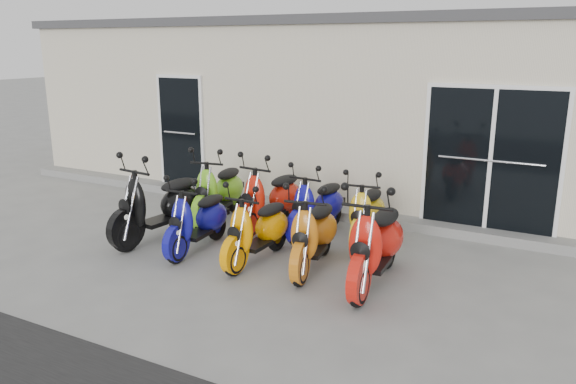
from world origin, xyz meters
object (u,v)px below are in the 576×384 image
at_px(scooter_back_green, 219,183).
at_px(scooter_front_orange_a, 258,220).
at_px(scooter_front_blue, 198,211).
at_px(scooter_front_orange_b, 314,224).
at_px(scooter_back_red, 271,190).
at_px(scooter_front_red, 377,232).
at_px(scooter_front_black, 159,195).
at_px(scooter_back_blue, 318,198).
at_px(scooter_back_yellow, 367,205).

bearing_deg(scooter_back_green, scooter_front_orange_a, -48.98).
bearing_deg(scooter_front_blue, scooter_front_orange_b, 1.08).
bearing_deg(scooter_back_green, scooter_back_red, -8.60).
xyz_separation_m(scooter_front_red, scooter_back_red, (-2.19, 1.27, -0.03)).
relative_size(scooter_front_black, scooter_back_green, 1.06).
xyz_separation_m(scooter_front_blue, scooter_back_green, (-0.54, 1.31, 0.07)).
relative_size(scooter_front_orange_a, scooter_front_orange_b, 0.95).
bearing_deg(scooter_front_blue, scooter_back_blue, 44.44).
xyz_separation_m(scooter_front_black, scooter_back_yellow, (2.81, 1.27, -0.10)).
bearing_deg(scooter_back_red, scooter_back_blue, 10.95).
xyz_separation_m(scooter_front_black, scooter_front_orange_b, (2.54, 0.03, -0.08)).
bearing_deg(scooter_front_blue, scooter_back_red, 67.35).
height_order(scooter_front_blue, scooter_back_green, scooter_back_green).
xyz_separation_m(scooter_front_black, scooter_back_green, (0.24, 1.19, -0.04)).
height_order(scooter_front_orange_a, scooter_back_blue, scooter_back_blue).
height_order(scooter_front_blue, scooter_front_orange_a, scooter_front_orange_a).
height_order(scooter_front_orange_b, scooter_back_red, scooter_back_red).
bearing_deg(scooter_back_green, scooter_front_blue, -76.12).
bearing_deg(scooter_front_black, scooter_back_blue, 39.33).
distance_m(scooter_front_blue, scooter_front_orange_b, 1.76).
distance_m(scooter_front_blue, scooter_back_blue, 1.84).
xyz_separation_m(scooter_front_orange_b, scooter_back_blue, (-0.52, 1.23, -0.02)).
height_order(scooter_front_blue, scooter_front_orange_b, scooter_front_orange_b).
distance_m(scooter_front_red, scooter_back_green, 3.42).
distance_m(scooter_front_red, scooter_back_yellow, 1.49).
height_order(scooter_front_orange_b, scooter_back_blue, scooter_front_orange_b).
bearing_deg(scooter_front_orange_a, scooter_front_black, 178.72).
relative_size(scooter_front_black, scooter_front_blue, 1.19).
bearing_deg(scooter_front_red, scooter_back_blue, 133.22).
relative_size(scooter_front_black, scooter_back_red, 1.07).
bearing_deg(scooter_front_orange_b, scooter_front_blue, 175.87).
distance_m(scooter_front_orange_a, scooter_front_orange_b, 0.78).
bearing_deg(scooter_front_orange_a, scooter_back_yellow, 54.41).
bearing_deg(scooter_front_orange_b, scooter_front_black, 171.78).
distance_m(scooter_front_blue, scooter_front_orange_a, 0.98).
xyz_separation_m(scooter_back_green, scooter_back_yellow, (2.57, 0.08, -0.06)).
height_order(scooter_front_black, scooter_front_orange_b, scooter_front_black).
bearing_deg(scooter_front_orange_a, scooter_front_blue, -177.10).
distance_m(scooter_front_orange_b, scooter_back_green, 2.57).
distance_m(scooter_front_orange_b, scooter_back_yellow, 1.27).
bearing_deg(scooter_front_orange_b, scooter_front_red, -16.32).
bearing_deg(scooter_front_orange_b, scooter_front_orange_a, -179.37).
distance_m(scooter_front_orange_b, scooter_back_red, 1.74).
bearing_deg(scooter_back_yellow, scooter_front_black, -162.97).
relative_size(scooter_front_black, scooter_back_blue, 1.15).
relative_size(scooter_front_orange_a, scooter_back_green, 0.90).
distance_m(scooter_front_orange_b, scooter_back_blue, 1.33).
bearing_deg(scooter_front_orange_a, scooter_front_orange_b, 11.46).
xyz_separation_m(scooter_front_orange_b, scooter_back_green, (-2.29, 1.16, 0.03)).
height_order(scooter_back_green, scooter_back_yellow, scooter_back_green).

